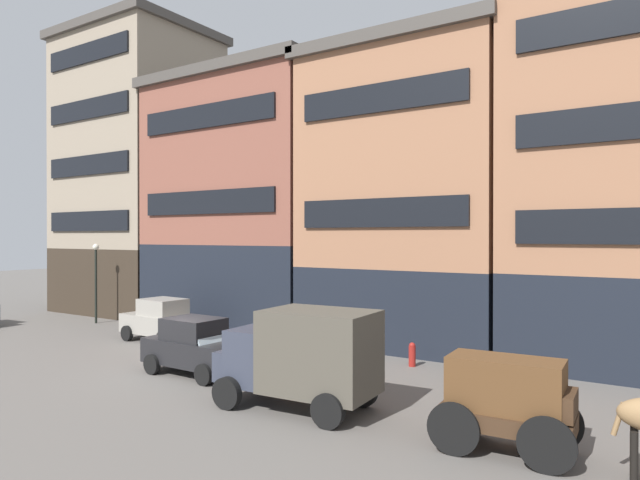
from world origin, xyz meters
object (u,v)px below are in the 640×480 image
object	(u,v)px
sedan_light	(196,346)
cargo_wagon	(508,398)
sedan_dark	(161,320)
fire_hydrant_curbside	(412,354)
streetlamp_curbside	(96,272)
delivery_truck_near	(300,355)

from	to	relation	value
sedan_light	cargo_wagon	bearing A→B (deg)	-6.43
cargo_wagon	sedan_light	bearing A→B (deg)	173.57
sedan_dark	cargo_wagon	bearing A→B (deg)	-15.64
sedan_dark	fire_hydrant_curbside	bearing A→B (deg)	8.48
cargo_wagon	streetlamp_curbside	distance (m)	23.28
cargo_wagon	sedan_dark	size ratio (longest dim) A/B	0.79
streetlamp_curbside	sedan_light	bearing A→B (deg)	-21.31
cargo_wagon	sedan_light	xyz separation A→B (m)	(-10.31, 1.16, -0.23)
delivery_truck_near	sedan_light	size ratio (longest dim) A/B	1.19
sedan_light	streetlamp_curbside	bearing A→B (deg)	158.69
cargo_wagon	streetlamp_curbside	bearing A→B (deg)	165.27
cargo_wagon	fire_hydrant_curbside	size ratio (longest dim) A/B	3.59
delivery_truck_near	sedan_dark	bearing A→B (deg)	157.20
cargo_wagon	fire_hydrant_curbside	distance (m)	7.76
cargo_wagon	sedan_dark	bearing A→B (deg)	164.36
fire_hydrant_curbside	sedan_dark	bearing A→B (deg)	-171.52
delivery_truck_near	streetlamp_curbside	size ratio (longest dim) A/B	1.08
cargo_wagon	streetlamp_curbside	size ratio (longest dim) A/B	0.72
streetlamp_curbside	fire_hydrant_curbside	size ratio (longest dim) A/B	4.96
fire_hydrant_curbside	streetlamp_curbside	bearing A→B (deg)	-179.55
fire_hydrant_curbside	delivery_truck_near	bearing A→B (deg)	-94.75
sedan_dark	streetlamp_curbside	world-z (taller)	streetlamp_curbside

